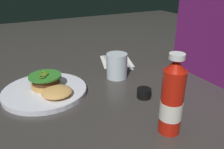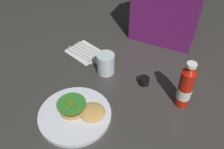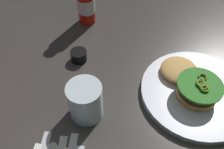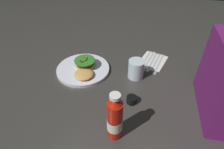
# 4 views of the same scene
# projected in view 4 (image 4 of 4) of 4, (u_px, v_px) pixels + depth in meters

# --- Properties ---
(ground_plane) EXTENTS (3.00, 3.00, 0.00)m
(ground_plane) POSITION_uv_depth(u_px,v_px,m) (103.00, 85.00, 1.00)
(ground_plane) COLOR #383532
(dinner_plate) EXTENTS (0.29, 0.29, 0.02)m
(dinner_plate) POSITION_uv_depth(u_px,v_px,m) (83.00, 69.00, 1.08)
(dinner_plate) COLOR white
(dinner_plate) RESTS_ON ground_plane
(burger_sandwich) EXTENTS (0.19, 0.13, 0.05)m
(burger_sandwich) POSITION_uv_depth(u_px,v_px,m) (85.00, 67.00, 1.05)
(burger_sandwich) COLOR tan
(burger_sandwich) RESTS_ON dinner_plate
(ketchup_bottle) EXTENTS (0.06, 0.06, 0.22)m
(ketchup_bottle) POSITION_uv_depth(u_px,v_px,m) (115.00, 119.00, 0.71)
(ketchup_bottle) COLOR red
(ketchup_bottle) RESTS_ON ground_plane
(water_glass) EXTENTS (0.08, 0.08, 0.10)m
(water_glass) POSITION_uv_depth(u_px,v_px,m) (136.00, 69.00, 1.02)
(water_glass) COLOR silver
(water_glass) RESTS_ON ground_plane
(condiment_cup) EXTENTS (0.05, 0.05, 0.03)m
(condiment_cup) POSITION_uv_depth(u_px,v_px,m) (132.00, 100.00, 0.89)
(condiment_cup) COLOR black
(condiment_cup) RESTS_ON ground_plane
(napkin) EXTENTS (0.21, 0.19, 0.00)m
(napkin) POSITION_uv_depth(u_px,v_px,m) (153.00, 61.00, 1.16)
(napkin) COLOR white
(napkin) RESTS_ON ground_plane
(fork_utensil) EXTENTS (0.19, 0.06, 0.00)m
(fork_utensil) POSITION_uv_depth(u_px,v_px,m) (145.00, 60.00, 1.16)
(fork_utensil) COLOR silver
(fork_utensil) RESTS_ON napkin
(steak_knife) EXTENTS (0.22, 0.08, 0.00)m
(steak_knife) POSITION_uv_depth(u_px,v_px,m) (148.00, 62.00, 1.15)
(steak_knife) COLOR silver
(steak_knife) RESTS_ON napkin
(table_knife) EXTENTS (0.20, 0.06, 0.00)m
(table_knife) POSITION_uv_depth(u_px,v_px,m) (152.00, 62.00, 1.14)
(table_knife) COLOR silver
(table_knife) RESTS_ON napkin
(spoon_utensil) EXTENTS (0.19, 0.06, 0.00)m
(spoon_utensil) POSITION_uv_depth(u_px,v_px,m) (155.00, 64.00, 1.13)
(spoon_utensil) COLOR silver
(spoon_utensil) RESTS_ON napkin
(butter_knife) EXTENTS (0.21, 0.07, 0.00)m
(butter_knife) POSITION_uv_depth(u_px,v_px,m) (158.00, 65.00, 1.12)
(butter_knife) COLOR silver
(butter_knife) RESTS_ON napkin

